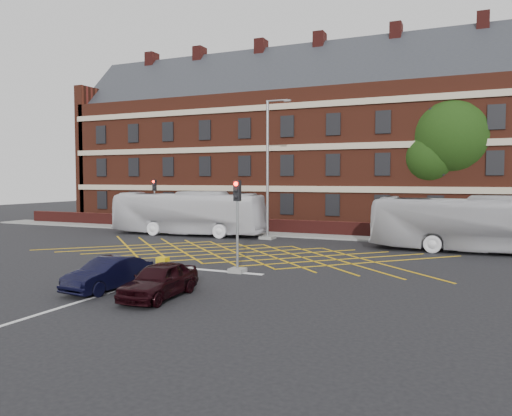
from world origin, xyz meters
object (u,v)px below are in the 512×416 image
at_px(car_navy, 108,274).
at_px(deciduous_tree, 451,144).
at_px(car_maroon, 159,280).
at_px(direction_signs, 137,214).
at_px(traffic_light_near, 237,235).
at_px(traffic_light_far, 155,209).
at_px(bus_left, 188,213).
at_px(street_lamp, 268,191).
at_px(utility_cabinet, 163,267).
at_px(bus_right, 476,224).

distance_m(car_navy, deciduous_tree, 29.81).
distance_m(car_maroon, direction_signs, 25.37).
distance_m(traffic_light_near, direction_signs, 21.65).
height_order(car_navy, car_maroon, car_maroon).
xyz_separation_m(car_maroon, deciduous_tree, (8.72, 27.14, 6.41)).
distance_m(traffic_light_near, traffic_light_far, 21.73).
xyz_separation_m(bus_left, street_lamp, (6.66, 0.10, 1.81)).
height_order(car_navy, direction_signs, direction_signs).
distance_m(car_maroon, utility_cabinet, 4.06).
relative_size(deciduous_tree, direction_signs, 4.98).
bearing_deg(street_lamp, bus_left, -179.11).
bearing_deg(direction_signs, car_maroon, -51.16).
height_order(street_lamp, direction_signs, street_lamp).
distance_m(bus_right, car_maroon, 20.00).
distance_m(traffic_light_far, direction_signs, 1.55).
bearing_deg(deciduous_tree, traffic_light_far, -165.24).
relative_size(deciduous_tree, traffic_light_far, 2.56).
xyz_separation_m(car_maroon, street_lamp, (-3.14, 18.13, 2.86)).
relative_size(direction_signs, utility_cabinet, 2.53).
height_order(car_maroon, utility_cabinet, car_maroon).
distance_m(deciduous_tree, street_lamp, 15.31).
distance_m(deciduous_tree, traffic_light_far, 25.03).
xyz_separation_m(car_navy, car_maroon, (2.60, -0.32, 0.02)).
distance_m(bus_right, deciduous_tree, 11.70).
bearing_deg(street_lamp, car_navy, -88.28).
height_order(bus_right, car_maroon, bus_right).
relative_size(car_navy, deciduous_tree, 0.35).
xyz_separation_m(deciduous_tree, traffic_light_near, (-8.25, -21.56, -5.29)).
bearing_deg(direction_signs, traffic_light_near, -40.89).
bearing_deg(deciduous_tree, traffic_light_near, -110.94).
bearing_deg(bus_right, direction_signs, 83.88).
xyz_separation_m(bus_right, utility_cabinet, (-12.79, -13.51, -1.25)).
relative_size(bus_right, deciduous_tree, 1.10).
relative_size(bus_left, car_maroon, 3.18).
height_order(car_navy, deciduous_tree, deciduous_tree).
distance_m(car_maroon, deciduous_tree, 29.22).
distance_m(car_navy, utility_cabinet, 3.13).
bearing_deg(street_lamp, deciduous_tree, 37.24).
xyz_separation_m(traffic_light_near, street_lamp, (-3.60, 12.55, 1.74)).
xyz_separation_m(traffic_light_far, utility_cabinet, (12.76, -17.49, -1.33)).
relative_size(traffic_light_far, street_lamp, 0.43).
xyz_separation_m(bus_left, traffic_light_far, (-5.15, 2.88, 0.07)).
distance_m(traffic_light_far, street_lamp, 12.25).
bearing_deg(deciduous_tree, street_lamp, -142.76).
bearing_deg(utility_cabinet, street_lamp, 93.70).
bearing_deg(bus_left, bus_right, -96.84).
bearing_deg(utility_cabinet, deciduous_tree, 65.32).
relative_size(bus_right, car_navy, 3.15).
bearing_deg(traffic_light_near, car_navy, -120.28).
relative_size(traffic_light_near, direction_signs, 1.94).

